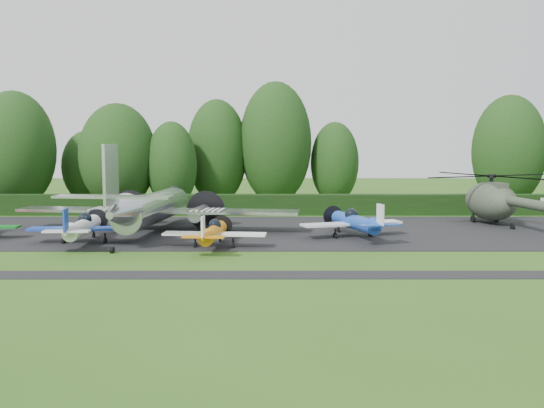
{
  "coord_description": "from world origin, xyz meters",
  "views": [
    {
      "loc": [
        4.66,
        -38.1,
        7.22
      ],
      "look_at": [
        4.72,
        7.2,
        2.5
      ],
      "focal_mm": 40.0,
      "sensor_mm": 36.0,
      "label": 1
    }
  ],
  "objects_px": {
    "light_plane_blue": "(355,222)",
    "sign_board": "(530,203)",
    "helicopter": "(491,198)",
    "transport_plane": "(152,208)",
    "light_plane_white": "(83,227)",
    "light_plane_orange": "(213,232)"
  },
  "relations": [
    {
      "from": "light_plane_white",
      "to": "light_plane_blue",
      "type": "bearing_deg",
      "value": 9.85
    },
    {
      "from": "transport_plane",
      "to": "sign_board",
      "type": "relative_size",
      "value": 7.33
    },
    {
      "from": "transport_plane",
      "to": "sign_board",
      "type": "bearing_deg",
      "value": 12.03
    },
    {
      "from": "transport_plane",
      "to": "sign_board",
      "type": "xyz_separation_m",
      "value": [
        34.55,
        11.71,
        -0.85
      ]
    },
    {
      "from": "light_plane_orange",
      "to": "light_plane_blue",
      "type": "bearing_deg",
      "value": 18.22
    },
    {
      "from": "light_plane_blue",
      "to": "sign_board",
      "type": "relative_size",
      "value": 2.64
    },
    {
      "from": "transport_plane",
      "to": "helicopter",
      "type": "bearing_deg",
      "value": 4.12
    },
    {
      "from": "light_plane_blue",
      "to": "helicopter",
      "type": "height_order",
      "value": "helicopter"
    },
    {
      "from": "light_plane_blue",
      "to": "helicopter",
      "type": "relative_size",
      "value": 0.52
    },
    {
      "from": "light_plane_blue",
      "to": "sign_board",
      "type": "xyz_separation_m",
      "value": [
        19.05,
        14.13,
        -0.07
      ]
    },
    {
      "from": "light_plane_orange",
      "to": "sign_board",
      "type": "xyz_separation_m",
      "value": [
        29.16,
        18.46,
        0.06
      ]
    },
    {
      "from": "light_plane_white",
      "to": "sign_board",
      "type": "relative_size",
      "value": 2.65
    },
    {
      "from": "transport_plane",
      "to": "light_plane_blue",
      "type": "bearing_deg",
      "value": -15.57
    },
    {
      "from": "sign_board",
      "to": "light_plane_blue",
      "type": "bearing_deg",
      "value": -160.58
    },
    {
      "from": "light_plane_orange",
      "to": "transport_plane",
      "type": "bearing_deg",
      "value": 123.58
    },
    {
      "from": "helicopter",
      "to": "sign_board",
      "type": "bearing_deg",
      "value": 54.54
    },
    {
      "from": "light_plane_blue",
      "to": "light_plane_orange",
      "type": "bearing_deg",
      "value": -138.26
    },
    {
      "from": "light_plane_orange",
      "to": "light_plane_white",
      "type": "bearing_deg",
      "value": 164.63
    },
    {
      "from": "light_plane_white",
      "to": "sign_board",
      "type": "xyz_separation_m",
      "value": [
        38.43,
        16.77,
        -0.07
      ]
    },
    {
      "from": "light_plane_blue",
      "to": "sign_board",
      "type": "bearing_deg",
      "value": 55.08
    },
    {
      "from": "light_plane_white",
      "to": "light_plane_orange",
      "type": "distance_m",
      "value": 9.43
    },
    {
      "from": "transport_plane",
      "to": "light_plane_white",
      "type": "height_order",
      "value": "transport_plane"
    }
  ]
}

